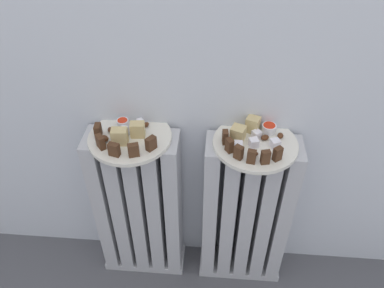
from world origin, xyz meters
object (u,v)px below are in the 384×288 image
(jam_bowl_left, at_px, (123,123))
(plate_left, at_px, (130,137))
(radiator_left, at_px, (140,209))
(plate_right, at_px, (255,144))
(jam_bowl_right, at_px, (269,128))
(radiator_right, at_px, (245,215))
(fork, at_px, (131,132))

(jam_bowl_left, bearing_deg, plate_left, -56.85)
(radiator_left, xyz_separation_m, plate_right, (0.37, 0.00, 0.33))
(jam_bowl_right, bearing_deg, radiator_right, -128.17)
(radiator_right, distance_m, jam_bowl_left, 0.53)
(plate_left, height_order, plate_right, same)
(radiator_right, relative_size, fork, 6.58)
(plate_left, distance_m, jam_bowl_right, 0.42)
(radiator_left, xyz_separation_m, jam_bowl_right, (0.41, 0.05, 0.35))
(jam_bowl_left, height_order, jam_bowl_right, jam_bowl_right)
(radiator_right, height_order, fork, fork)
(radiator_left, bearing_deg, fork, 84.35)
(plate_right, bearing_deg, radiator_left, 180.00)
(radiator_left, xyz_separation_m, plate_left, (0.00, 0.00, 0.33))
(plate_right, distance_m, jam_bowl_right, 0.07)
(plate_left, distance_m, plate_right, 0.37)
(jam_bowl_right, bearing_deg, plate_right, -128.17)
(plate_left, distance_m, jam_bowl_left, 0.06)
(plate_left, xyz_separation_m, jam_bowl_right, (0.41, 0.05, 0.02))
(radiator_right, height_order, plate_left, plate_left)
(plate_right, bearing_deg, jam_bowl_right, 51.83)
(plate_left, xyz_separation_m, plate_right, (0.37, 0.00, 0.00))
(radiator_left, distance_m, jam_bowl_left, 0.35)
(plate_left, bearing_deg, fork, 84.35)
(radiator_right, xyz_separation_m, jam_bowl_right, (0.04, 0.05, 0.35))
(plate_right, relative_size, jam_bowl_right, 5.72)
(plate_left, height_order, fork, fork)
(radiator_left, bearing_deg, plate_right, 0.00)
(jam_bowl_left, relative_size, fork, 0.39)
(radiator_right, height_order, jam_bowl_right, jam_bowl_right)
(jam_bowl_left, distance_m, jam_bowl_right, 0.44)
(radiator_left, height_order, radiator_right, same)
(radiator_left, distance_m, radiator_right, 0.37)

